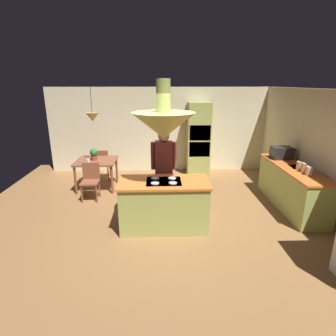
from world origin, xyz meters
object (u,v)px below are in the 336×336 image
object	(u,v)px
oven_tower	(198,139)
cup_on_table	(88,161)
kitchen_island	(164,204)
dining_table	(96,164)
chair_by_back_wall	(102,162)
person_at_island	(164,166)
canister_tea	(300,166)
potted_plant_on_table	(94,154)
microwave_on_counter	(282,153)
canister_flour	(309,171)
canister_sugar	(304,168)
chair_facing_island	(91,179)

from	to	relation	value
oven_tower	cup_on_table	bearing A→B (deg)	-154.87
kitchen_island	dining_table	xyz separation A→B (m)	(-1.70, 2.10, 0.19)
kitchen_island	chair_by_back_wall	distance (m)	3.27
dining_table	chair_by_back_wall	distance (m)	0.71
person_at_island	cup_on_table	world-z (taller)	person_at_island
oven_tower	canister_tea	size ratio (longest dim) A/B	12.23
person_at_island	potted_plant_on_table	xyz separation A→B (m)	(-1.77, 1.45, -0.09)
dining_table	chair_by_back_wall	xyz separation A→B (m)	(0.00, 0.69, -0.16)
microwave_on_counter	dining_table	bearing A→B (deg)	172.20
oven_tower	chair_by_back_wall	world-z (taller)	oven_tower
chair_by_back_wall	cup_on_table	bearing A→B (deg)	81.61
potted_plant_on_table	cup_on_table	world-z (taller)	potted_plant_on_table
chair_by_back_wall	canister_flour	xyz separation A→B (m)	(4.54, -2.56, 0.52)
chair_by_back_wall	microwave_on_counter	size ratio (longest dim) A/B	1.89
person_at_island	canister_sugar	distance (m)	2.84
canister_flour	canister_sugar	distance (m)	0.18
oven_tower	dining_table	size ratio (longest dim) A/B	2.11
kitchen_island	cup_on_table	size ratio (longest dim) A/B	18.57
potted_plant_on_table	chair_by_back_wall	bearing A→B (deg)	85.69
potted_plant_on_table	canister_flour	bearing A→B (deg)	-22.46
canister_sugar	microwave_on_counter	bearing A→B (deg)	90.00
cup_on_table	canister_sugar	distance (m)	4.90
dining_table	cup_on_table	distance (m)	0.31
oven_tower	microwave_on_counter	size ratio (longest dim) A/B	4.65
kitchen_island	canister_tea	size ratio (longest dim) A/B	9.56
microwave_on_counter	canister_tea	bearing A→B (deg)	-90.00
chair_by_back_wall	canister_sugar	xyz separation A→B (m)	(4.54, -2.38, 0.53)
canister_sugar	dining_table	bearing A→B (deg)	159.63
cup_on_table	microwave_on_counter	world-z (taller)	microwave_on_counter
dining_table	microwave_on_counter	xyz separation A→B (m)	(4.54, -0.62, 0.42)
canister_sugar	chair_facing_island	bearing A→B (deg)	167.63
dining_table	canister_sugar	xyz separation A→B (m)	(4.54, -1.69, 0.37)
chair_by_back_wall	cup_on_table	distance (m)	0.98
oven_tower	microwave_on_counter	distance (m)	2.48
canister_tea	chair_facing_island	bearing A→B (deg)	169.82
canister_sugar	canister_tea	bearing A→B (deg)	90.00
cup_on_table	canister_tea	xyz separation A→B (m)	(4.68, -1.27, 0.22)
kitchen_island	microwave_on_counter	xyz separation A→B (m)	(2.84, 1.48, 0.60)
person_at_island	canister_tea	distance (m)	2.83
oven_tower	canister_flour	world-z (taller)	oven_tower
person_at_island	canister_sugar	size ratio (longest dim) A/B	8.99
microwave_on_counter	canister_sugar	bearing A→B (deg)	-90.00
chair_facing_island	potted_plant_on_table	world-z (taller)	potted_plant_on_table
dining_table	cup_on_table	size ratio (longest dim) A/B	11.29
chair_by_back_wall	kitchen_island	bearing A→B (deg)	121.36
chair_by_back_wall	microwave_on_counter	world-z (taller)	microwave_on_counter
canister_flour	dining_table	bearing A→B (deg)	157.66
oven_tower	microwave_on_counter	bearing A→B (deg)	-45.40
dining_table	person_at_island	xyz separation A→B (m)	(1.72, -1.42, 0.36)
person_at_island	cup_on_table	distance (m)	2.21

